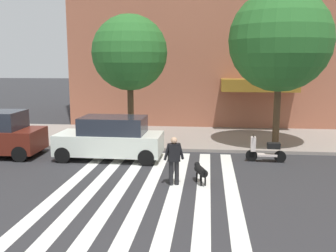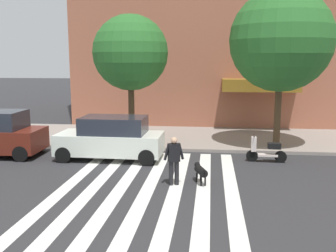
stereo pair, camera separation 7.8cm
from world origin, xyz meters
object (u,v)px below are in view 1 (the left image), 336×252
at_px(street_tree_nearest, 130,53).
at_px(pedestrian_dog_walker, 174,158).
at_px(parked_scooter, 266,150).
at_px(street_tree_middle, 280,41).
at_px(dog_on_leash, 200,171).
at_px(parked_car_behind_first, 111,138).

height_order(street_tree_nearest, pedestrian_dog_walker, street_tree_nearest).
relative_size(parked_scooter, street_tree_nearest, 0.27).
distance_m(street_tree_middle, pedestrian_dog_walker, 8.33).
xyz_separation_m(street_tree_nearest, street_tree_middle, (6.93, 0.06, 0.54)).
distance_m(parked_scooter, dog_on_leash, 4.06).
bearing_deg(parked_car_behind_first, dog_on_leash, -36.78).
relative_size(parked_scooter, pedestrian_dog_walker, 1.00).
bearing_deg(street_tree_middle, parked_car_behind_first, -159.68).
bearing_deg(street_tree_nearest, parked_scooter, -21.46).
xyz_separation_m(parked_car_behind_first, street_tree_middle, (7.27, 2.69, 4.14)).
xyz_separation_m(street_tree_nearest, pedestrian_dog_walker, (2.64, -5.78, -3.57)).
distance_m(parked_car_behind_first, street_tree_middle, 8.79).
distance_m(parked_car_behind_first, street_tree_nearest, 4.47).
relative_size(street_tree_nearest, street_tree_middle, 0.85).
xyz_separation_m(parked_car_behind_first, pedestrian_dog_walker, (2.97, -3.15, 0.03)).
bearing_deg(pedestrian_dog_walker, street_tree_middle, 53.68).
bearing_deg(parked_scooter, dog_on_leash, -130.14).
xyz_separation_m(street_tree_middle, pedestrian_dog_walker, (-4.29, -5.84, -4.11)).
height_order(parked_scooter, pedestrian_dog_walker, pedestrian_dog_walker).
relative_size(street_tree_middle, pedestrian_dog_walker, 4.41).
relative_size(street_tree_nearest, dog_on_leash, 5.64).
bearing_deg(parked_car_behind_first, street_tree_nearest, 82.73).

